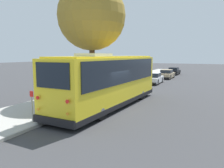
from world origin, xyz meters
name	(u,v)px	position (x,y,z in m)	size (l,w,h in m)	color
ground_plane	(109,110)	(0.00, 0.00, 0.00)	(160.00, 160.00, 0.00)	#3D3D3F
sidewalk_slab	(58,103)	(0.00, 3.98, 0.07)	(80.00, 4.33, 0.15)	#B2AFA8
curb_strip	(85,106)	(0.00, 1.75, 0.07)	(80.00, 0.14, 0.15)	#9D9A94
shuttle_bus	(110,79)	(0.98, 0.41, 1.90)	(11.05, 3.07, 3.55)	yellow
parked_sedan_white	(154,78)	(14.09, 0.71, 0.61)	(4.24, 1.77, 1.32)	silver
parked_sedan_tan	(167,74)	(20.72, 0.43, 0.61)	(4.30, 1.85, 1.31)	tan
parked_sedan_black	(174,71)	(27.55, 0.49, 0.59)	(4.32, 1.84, 1.27)	black
street_tree	(92,12)	(2.58, 2.60, 6.64)	(5.05, 5.05, 9.44)	brown
sign_post_near	(32,106)	(-4.14, 2.23, 0.95)	(0.06, 0.22, 1.55)	gray
sign_post_far	(58,103)	(-2.16, 2.23, 0.73)	(0.06, 0.06, 1.16)	gray
fire_hydrant	(129,82)	(9.63, 2.29, 0.55)	(0.22, 0.22, 0.81)	gold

